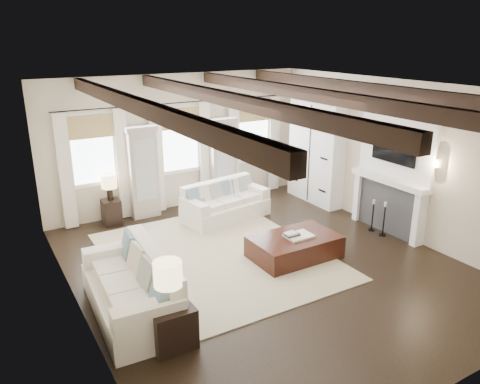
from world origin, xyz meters
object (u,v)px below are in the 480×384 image
sofa_left (135,290)px  side_table_front (171,325)px  side_table_back (112,212)px  sofa_back (224,204)px  ottoman (294,247)px

sofa_left → side_table_front: (0.17, -0.98, -0.10)m
side_table_back → sofa_left: bearing=-100.7°
side_table_back → sofa_back: bearing=-22.3°
sofa_left → side_table_back: bearing=79.3°
ottoman → sofa_back: bearing=93.9°
sofa_left → ottoman: sofa_left is taller
side_table_front → sofa_left: bearing=99.7°
side_table_front → ottoman: bearing=22.5°
sofa_back → sofa_left: sofa_left is taller
sofa_back → sofa_left: size_ratio=0.90×
side_table_front → sofa_back: bearing=52.4°
ottoman → side_table_back: side_table_back is taller
ottoman → side_table_back: 4.24m
side_table_front → side_table_back: bearing=83.5°
ottoman → side_table_back: (-2.51, 3.41, 0.07)m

